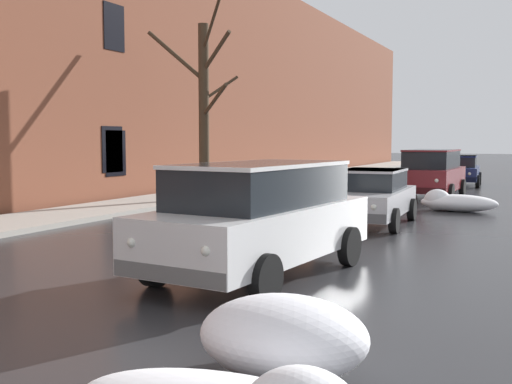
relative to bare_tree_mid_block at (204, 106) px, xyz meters
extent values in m
cube|color=#A8A399|center=(-1.42, 0.44, -3.28)|extent=(2.61, 80.00, 0.14)
cube|color=brown|center=(-3.22, 0.44, 1.87)|extent=(0.60, 80.00, 10.45)
cube|color=black|center=(-2.93, -1.31, -1.50)|extent=(0.08, 1.10, 1.60)
cube|color=black|center=(-2.93, -1.13, -1.64)|extent=(0.08, 1.10, 1.60)
cube|color=black|center=(-2.93, -1.08, 2.70)|extent=(0.08, 1.10, 1.60)
ellipsoid|color=white|center=(8.37, 0.99, -3.09)|extent=(2.28, 0.97, 0.52)
ellipsoid|color=white|center=(7.74, 0.97, -3.02)|extent=(0.80, 0.66, 0.66)
ellipsoid|color=white|center=(8.67, -13.45, -2.98)|extent=(1.62, 1.34, 0.73)
ellipsoid|color=white|center=(8.36, -13.43, -3.03)|extent=(0.78, 0.65, 0.65)
ellipsoid|color=white|center=(8.29, -13.57, -3.12)|extent=(0.56, 0.46, 0.46)
cylinder|color=#423323|center=(-0.03, 0.06, -0.28)|extent=(0.36, 0.36, 6.13)
cylinder|color=#423323|center=(-0.94, -0.25, 1.70)|extent=(1.95, 0.77, 1.76)
cylinder|color=#423323|center=(0.37, 0.55, 0.62)|extent=(0.91, 1.09, 0.92)
cylinder|color=#423323|center=(0.76, -0.60, 0.13)|extent=(1.69, 1.44, 0.99)
cylinder|color=#423323|center=(0.62, -0.53, 2.59)|extent=(1.41, 1.29, 1.51)
cylinder|color=#423323|center=(0.63, -0.24, 1.76)|extent=(1.46, 0.76, 1.26)
cube|color=silver|center=(6.68, -9.71, -2.61)|extent=(2.29, 4.88, 0.80)
cube|color=black|center=(6.68, -9.66, -1.87)|extent=(1.90, 3.44, 0.68)
cube|color=silver|center=(6.68, -9.66, -1.56)|extent=(1.94, 3.51, 0.06)
cube|color=slate|center=(6.46, -12.01, -2.89)|extent=(1.83, 0.29, 0.22)
cube|color=slate|center=(6.89, -7.40, -2.89)|extent=(1.83, 0.29, 0.22)
cylinder|color=black|center=(7.49, -11.25, -3.01)|extent=(0.24, 0.69, 0.68)
cylinder|color=black|center=(5.59, -11.08, -3.01)|extent=(0.24, 0.69, 0.68)
cylinder|color=black|center=(7.76, -8.34, -3.01)|extent=(0.24, 0.69, 0.68)
cylinder|color=black|center=(5.87, -8.16, -3.01)|extent=(0.24, 0.69, 0.68)
sphere|color=silver|center=(7.06, -12.10, -2.53)|extent=(0.14, 0.14, 0.14)
sphere|color=silver|center=(5.86, -11.98, -2.53)|extent=(0.14, 0.14, 0.14)
cube|color=#B7B7BC|center=(6.68, -3.04, -2.75)|extent=(1.89, 4.21, 0.60)
cube|color=black|center=(6.67, -2.84, -2.19)|extent=(1.57, 2.21, 0.52)
cube|color=#B7B7BC|center=(6.67, -2.84, -1.96)|extent=(1.60, 2.26, 0.06)
cube|color=#525254|center=(6.76, -5.06, -2.93)|extent=(1.69, 0.19, 0.22)
cube|color=#525254|center=(6.59, -1.03, -2.93)|extent=(1.69, 0.19, 0.22)
cylinder|color=black|center=(7.61, -4.29, -3.05)|extent=(0.21, 0.61, 0.60)
cylinder|color=black|center=(5.85, -4.36, -3.05)|extent=(0.21, 0.61, 0.60)
cylinder|color=black|center=(7.50, -1.73, -3.05)|extent=(0.21, 0.61, 0.60)
cylinder|color=black|center=(5.74, -1.80, -3.05)|extent=(0.21, 0.61, 0.60)
sphere|color=silver|center=(7.32, -5.07, -2.67)|extent=(0.14, 0.14, 0.14)
sphere|color=silver|center=(6.21, -5.11, -2.67)|extent=(0.14, 0.14, 0.14)
cube|color=maroon|center=(6.89, 4.80, -2.61)|extent=(1.91, 4.34, 0.80)
cube|color=black|center=(6.89, 4.84, -1.87)|extent=(1.62, 3.04, 0.68)
cube|color=maroon|center=(6.89, 4.84, -1.56)|extent=(1.66, 3.10, 0.06)
cube|color=black|center=(6.84, 2.70, -2.89)|extent=(1.78, 0.16, 0.22)
cube|color=black|center=(6.93, 6.90, -2.89)|extent=(1.78, 0.16, 0.22)
cylinder|color=black|center=(7.79, 3.44, -3.01)|extent=(0.19, 0.68, 0.68)
cylinder|color=black|center=(5.93, 3.48, -3.01)|extent=(0.19, 0.68, 0.68)
cylinder|color=black|center=(7.84, 6.11, -3.01)|extent=(0.19, 0.68, 0.68)
cylinder|color=black|center=(5.99, 6.15, -3.01)|extent=(0.19, 0.68, 0.68)
sphere|color=silver|center=(7.43, 2.65, -2.53)|extent=(0.14, 0.14, 0.14)
sphere|color=silver|center=(6.25, 2.68, -2.53)|extent=(0.14, 0.14, 0.14)
cube|color=navy|center=(6.91, 12.15, -2.75)|extent=(2.06, 4.34, 0.60)
cube|color=black|center=(6.90, 12.36, -2.19)|extent=(1.67, 2.30, 0.52)
cube|color=navy|center=(6.90, 12.36, -1.96)|extent=(1.71, 2.35, 0.06)
cube|color=black|center=(7.06, 10.09, -2.93)|extent=(1.74, 0.24, 0.22)
cube|color=black|center=(6.77, 14.21, -2.93)|extent=(1.74, 0.24, 0.22)
cylinder|color=black|center=(7.91, 10.91, -3.05)|extent=(0.22, 0.61, 0.60)
cylinder|color=black|center=(6.10, 10.78, -3.05)|extent=(0.22, 0.61, 0.60)
cylinder|color=black|center=(7.72, 13.52, -3.05)|extent=(0.22, 0.61, 0.60)
cylinder|color=black|center=(5.92, 13.39, -3.05)|extent=(0.22, 0.61, 0.60)
sphere|color=silver|center=(7.63, 10.10, -2.67)|extent=(0.14, 0.14, 0.14)
sphere|color=silver|center=(6.49, 10.02, -2.67)|extent=(0.14, 0.14, 0.14)
camera|label=1|loc=(10.87, -18.68, -1.16)|focal=43.63mm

